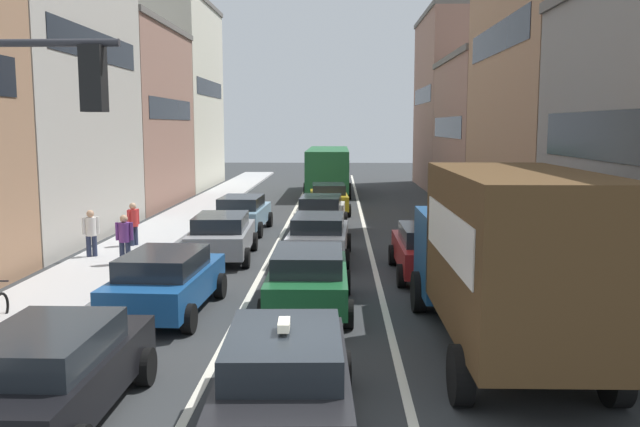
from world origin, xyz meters
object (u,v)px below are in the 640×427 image
(sedan_left_lane_fourth, at_px, (242,213))
(coupe_centre_lane_fourth, at_px, (321,212))
(wagon_left_lane_second, at_px, (166,280))
(pedestrian_near_kerb, at_px, (133,223))
(removalist_box_truck, at_px, (504,253))
(sedan_left_lane_front, at_px, (52,372))
(hatchback_centre_lane_third, at_px, (319,236))
(bus_mid_queue_primary, at_px, (328,167))
(pedestrian_far_sidewalk, at_px, (125,238))
(sedan_centre_lane_fifth, at_px, (329,197))
(sedan_left_lane_third, at_px, (222,235))
(pedestrian_mid_sidewalk, at_px, (91,232))
(sedan_right_lane_behind_truck, at_px, (429,249))
(taxi_centre_lane_front, at_px, (285,376))
(sedan_centre_lane_second, at_px, (308,277))

(sedan_left_lane_fourth, bearing_deg, coupe_centre_lane_fourth, -83.70)
(wagon_left_lane_second, bearing_deg, pedestrian_near_kerb, 24.71)
(coupe_centre_lane_fourth, distance_m, pedestrian_near_kerb, 7.78)
(removalist_box_truck, height_order, sedan_left_lane_fourth, removalist_box_truck)
(sedan_left_lane_front, bearing_deg, hatchback_centre_lane_third, -15.87)
(bus_mid_queue_primary, bearing_deg, removalist_box_truck, -172.89)
(pedestrian_near_kerb, bearing_deg, sedan_left_lane_front, 132.15)
(pedestrian_near_kerb, bearing_deg, sedan_left_lane_fourth, -99.98)
(pedestrian_far_sidewalk, bearing_deg, wagon_left_lane_second, -156.81)
(sedan_left_lane_front, distance_m, pedestrian_near_kerb, 14.25)
(pedestrian_far_sidewalk, bearing_deg, sedan_centre_lane_fifth, -28.83)
(sedan_left_lane_fourth, bearing_deg, sedan_centre_lane_fifth, -28.06)
(sedan_left_lane_front, height_order, pedestrian_near_kerb, pedestrian_near_kerb)
(sedan_left_lane_front, relative_size, sedan_left_lane_fourth, 0.99)
(hatchback_centre_lane_third, distance_m, sedan_centre_lane_fifth, 11.71)
(sedan_left_lane_front, bearing_deg, coupe_centre_lane_fourth, -10.49)
(sedan_left_lane_third, relative_size, pedestrian_mid_sidewalk, 2.63)
(sedan_right_lane_behind_truck, xyz_separation_m, pedestrian_near_kerb, (-9.88, 3.97, 0.15))
(taxi_centre_lane_front, xyz_separation_m, bus_mid_queue_primary, (0.07, 33.36, 0.96))
(sedan_left_lane_front, xyz_separation_m, pedestrian_near_kerb, (-3.09, 13.91, 0.15))
(hatchback_centre_lane_third, height_order, coupe_centre_lane_fourth, same)
(sedan_left_lane_third, distance_m, sedan_centre_lane_fifth, 12.11)
(sedan_centre_lane_second, relative_size, hatchback_centre_lane_third, 0.99)
(removalist_box_truck, xyz_separation_m, sedan_left_lane_fourth, (-7.08, 14.69, -1.18))
(sedan_left_lane_third, height_order, pedestrian_mid_sidewalk, pedestrian_mid_sidewalk)
(sedan_centre_lane_second, xyz_separation_m, wagon_left_lane_second, (-3.28, -0.41, 0.00))
(wagon_left_lane_second, relative_size, sedan_left_lane_fourth, 1.01)
(sedan_left_lane_fourth, distance_m, pedestrian_mid_sidewalk, 7.24)
(bus_mid_queue_primary, height_order, pedestrian_far_sidewalk, bus_mid_queue_primary)
(sedan_left_lane_front, bearing_deg, pedestrian_mid_sidewalk, 18.18)
(coupe_centre_lane_fourth, relative_size, bus_mid_queue_primary, 0.42)
(hatchback_centre_lane_third, relative_size, sedan_centre_lane_fifth, 1.00)
(sedan_centre_lane_fifth, bearing_deg, sedan_right_lane_behind_truck, -169.94)
(removalist_box_truck, relative_size, pedestrian_far_sidewalk, 4.65)
(wagon_left_lane_second, height_order, bus_mid_queue_primary, bus_mid_queue_primary)
(sedan_left_lane_fourth, distance_m, sedan_centre_lane_fifth, 6.94)
(sedan_right_lane_behind_truck, height_order, bus_mid_queue_primary, bus_mid_queue_primary)
(sedan_left_lane_front, xyz_separation_m, bus_mid_queue_primary, (3.48, 33.28, 0.96))
(sedan_centre_lane_second, xyz_separation_m, hatchback_centre_lane_third, (0.06, 5.99, 0.00))
(bus_mid_queue_primary, distance_m, pedestrian_near_kerb, 20.47)
(pedestrian_far_sidewalk, bearing_deg, sedan_left_lane_third, -65.29)
(coupe_centre_lane_fourth, relative_size, pedestrian_mid_sidewalk, 2.64)
(removalist_box_truck, bearing_deg, sedan_centre_lane_second, 51.44)
(hatchback_centre_lane_third, bearing_deg, sedan_right_lane_behind_truck, -122.59)
(sedan_centre_lane_fifth, xyz_separation_m, pedestrian_near_kerb, (-6.75, -9.98, 0.15))
(taxi_centre_lane_front, bearing_deg, pedestrian_near_kerb, 22.79)
(sedan_centre_lane_second, distance_m, pedestrian_mid_sidewalk, 9.25)
(sedan_right_lane_behind_truck, bearing_deg, hatchback_centre_lane_third, 55.35)
(taxi_centre_lane_front, bearing_deg, sedan_centre_lane_second, -2.59)
(sedan_left_lane_front, bearing_deg, sedan_centre_lane_second, -28.90)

